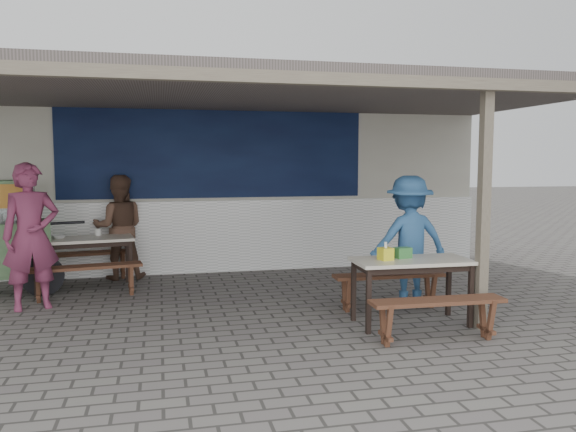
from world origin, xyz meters
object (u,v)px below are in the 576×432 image
(patron_street_side, at_px, (31,236))
(patron_right_table, at_px, (409,240))
(donation_box, at_px, (403,253))
(condiment_jar, at_px, (98,232))
(bench_right_street, at_px, (437,310))
(bench_left_street, at_px, (86,274))
(table_left, at_px, (83,244))
(table_right, at_px, (411,266))
(patron_wall_side, at_px, (119,227))
(condiment_bowl, at_px, (59,237))
(bench_left_wall, at_px, (83,259))
(tissue_box, at_px, (386,254))
(bench_right_wall, at_px, (389,283))

(patron_street_side, distance_m, patron_right_table, 4.79)
(donation_box, bearing_deg, condiment_jar, 141.87)
(patron_street_side, distance_m, condiment_jar, 1.42)
(bench_right_street, xyz_separation_m, donation_box, (-0.05, 0.76, 0.48))
(bench_left_street, xyz_separation_m, patron_street_side, (-0.58, -0.41, 0.58))
(table_left, height_order, table_right, same)
(table_right, bearing_deg, patron_right_table, 68.49)
(table_left, bearing_deg, patron_street_side, -124.71)
(patron_wall_side, distance_m, condiment_jar, 0.49)
(condiment_bowl, bearing_deg, bench_right_street, -39.01)
(patron_street_side, height_order, donation_box, patron_street_side)
(bench_left_wall, distance_m, patron_wall_side, 0.73)
(table_left, bearing_deg, tissue_box, -45.71)
(table_left, height_order, tissue_box, tissue_box)
(donation_box, relative_size, condiment_bowl, 0.86)
(bench_left_street, height_order, bench_right_wall, same)
(table_right, xyz_separation_m, patron_wall_side, (-3.40, 3.33, 0.15))
(bench_left_wall, xyz_separation_m, donation_box, (3.88, -3.18, 0.47))
(table_right, bearing_deg, bench_left_street, 152.45)
(bench_right_wall, relative_size, tissue_box, 10.19)
(bench_left_street, bearing_deg, bench_right_street, -45.03)
(condiment_jar, bearing_deg, bench_left_street, -95.84)
(table_left, xyz_separation_m, patron_right_table, (4.23, -1.80, 0.17))
(bench_right_wall, distance_m, condiment_bowl, 4.71)
(condiment_jar, xyz_separation_m, condiment_bowl, (-0.52, -0.21, -0.03))
(bench_left_street, distance_m, table_right, 4.32)
(patron_wall_side, xyz_separation_m, donation_box, (3.34, -3.24, -0.01))
(patron_street_side, xyz_separation_m, patron_wall_side, (0.94, 1.65, -0.10))
(patron_street_side, height_order, tissue_box, patron_street_side)
(bench_right_wall, relative_size, patron_right_table, 0.85)
(bench_left_wall, bearing_deg, bench_left_street, -90.00)
(patron_street_side, relative_size, donation_box, 10.09)
(table_left, bearing_deg, table_right, -43.57)
(bench_left_wall, height_order, donation_box, donation_box)
(patron_wall_side, distance_m, donation_box, 4.65)
(donation_box, bearing_deg, bench_left_wall, 140.67)
(bench_left_street, bearing_deg, tissue_box, -39.75)
(bench_left_street, relative_size, condiment_bowl, 7.12)
(patron_right_table, xyz_separation_m, tissue_box, (-0.69, -0.87, -0.02))
(bench_left_wall, height_order, patron_street_side, patron_street_side)
(bench_right_street, bearing_deg, tissue_box, 114.97)
(table_left, distance_m, table_right, 4.70)
(bench_left_wall, relative_size, patron_right_table, 0.90)
(bench_left_street, bearing_deg, donation_box, -37.09)
(bench_right_street, height_order, patron_right_table, patron_right_table)
(bench_left_wall, distance_m, donation_box, 5.04)
(bench_right_wall, height_order, donation_box, donation_box)
(table_left, bearing_deg, patron_right_table, -31.76)
(donation_box, relative_size, condiment_jar, 1.79)
(bench_left_street, relative_size, bench_right_wall, 1.06)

